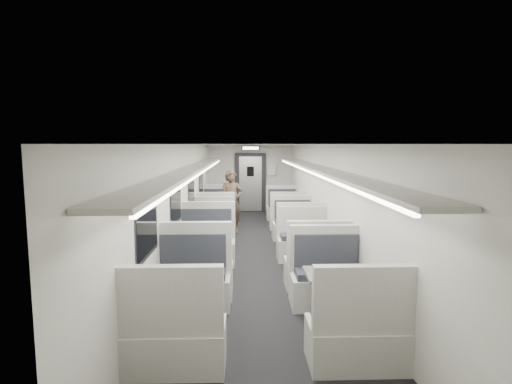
{
  "coord_description": "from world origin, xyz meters",
  "views": [
    {
      "loc": [
        -0.24,
        -8.31,
        2.4
      ],
      "look_at": [
        0.07,
        1.6,
        1.22
      ],
      "focal_mm": 28.0,
      "sensor_mm": 36.0,
      "label": 1
    }
  ],
  "objects": [
    {
      "name": "wall_notice",
      "position": [
        0.75,
        5.92,
        1.5
      ],
      "size": [
        0.32,
        0.02,
        0.4
      ],
      "primitive_type": "cube",
      "color": "silver",
      "rests_on": "room"
    },
    {
      "name": "window_b",
      "position": [
        -1.49,
        1.2,
        1.35
      ],
      "size": [
        0.02,
        1.18,
        0.84
      ],
      "primitive_type": "cube",
      "color": "black",
      "rests_on": "room"
    },
    {
      "name": "booth_right_d",
      "position": [
        1.0,
        -3.41,
        0.4
      ],
      "size": [
        1.09,
        2.21,
        1.18
      ],
      "color": "beige",
      "rests_on": "room"
    },
    {
      "name": "passenger",
      "position": [
        -0.58,
        2.39,
        0.86
      ],
      "size": [
        0.69,
        0.52,
        1.71
      ],
      "primitive_type": "imported",
      "rotation": [
        0.0,
        0.0,
        0.19
      ],
      "color": "black",
      "rests_on": "room"
    },
    {
      "name": "room",
      "position": [
        0.0,
        0.0,
        1.2
      ],
      "size": [
        3.24,
        12.24,
        2.64
      ],
      "color": "black",
      "rests_on": "ground"
    },
    {
      "name": "booth_left_c",
      "position": [
        -1.0,
        -1.31,
        0.42
      ],
      "size": [
        1.15,
        2.33,
        1.24
      ],
      "color": "beige",
      "rests_on": "room"
    },
    {
      "name": "booth_right_a",
      "position": [
        1.0,
        3.65,
        0.36
      ],
      "size": [
        1.0,
        2.03,
        1.09
      ],
      "color": "beige",
      "rests_on": "room"
    },
    {
      "name": "vestibule_door",
      "position": [
        0.0,
        5.93,
        1.04
      ],
      "size": [
        1.1,
        0.13,
        2.1
      ],
      "color": "black",
      "rests_on": "room"
    },
    {
      "name": "booth_left_b",
      "position": [
        -1.0,
        0.96,
        0.36
      ],
      "size": [
        0.99,
        2.01,
        1.07
      ],
      "color": "beige",
      "rests_on": "room"
    },
    {
      "name": "booth_left_a",
      "position": [
        -1.0,
        3.15,
        0.39
      ],
      "size": [
        1.06,
        2.15,
        1.15
      ],
      "color": "beige",
      "rests_on": "room"
    },
    {
      "name": "luggage_rack_left",
      "position": [
        -1.24,
        -0.3,
        1.92
      ],
      "size": [
        0.46,
        10.4,
        0.09
      ],
      "color": "beige",
      "rests_on": "room"
    },
    {
      "name": "booth_right_c",
      "position": [
        1.0,
        -1.01,
        0.4
      ],
      "size": [
        1.09,
        2.21,
        1.18
      ],
      "color": "beige",
      "rests_on": "room"
    },
    {
      "name": "exit_sign",
      "position": [
        0.0,
        5.44,
        2.28
      ],
      "size": [
        0.62,
        0.12,
        0.16
      ],
      "color": "black",
      "rests_on": "room"
    },
    {
      "name": "window_c",
      "position": [
        -1.49,
        -1.0,
        1.35
      ],
      "size": [
        0.02,
        1.18,
        0.84
      ],
      "primitive_type": "cube",
      "color": "black",
      "rests_on": "room"
    },
    {
      "name": "luggage_rack_right",
      "position": [
        1.24,
        -0.3,
        1.92
      ],
      "size": [
        0.46,
        10.4,
        0.09
      ],
      "color": "beige",
      "rests_on": "room"
    },
    {
      "name": "window_a",
      "position": [
        -1.49,
        3.4,
        1.35
      ],
      "size": [
        0.02,
        1.18,
        0.84
      ],
      "primitive_type": "cube",
      "color": "black",
      "rests_on": "room"
    },
    {
      "name": "booth_left_d",
      "position": [
        -1.0,
        -3.4,
        0.4
      ],
      "size": [
        1.11,
        2.24,
        1.2
      ],
      "color": "beige",
      "rests_on": "room"
    },
    {
      "name": "booth_right_b",
      "position": [
        1.0,
        0.89,
        0.37
      ],
      "size": [
        1.02,
        2.07,
        1.11
      ],
      "color": "beige",
      "rests_on": "room"
    },
    {
      "name": "window_d",
      "position": [
        -1.49,
        -3.2,
        1.35
      ],
      "size": [
        0.02,
        1.18,
        0.84
      ],
      "primitive_type": "cube",
      "color": "black",
      "rests_on": "room"
    }
  ]
}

